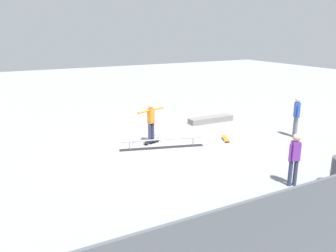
% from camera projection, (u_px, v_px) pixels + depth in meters
% --- Properties ---
extents(ground_plane, '(60.00, 60.00, 0.00)m').
position_uv_depth(ground_plane, '(167.00, 146.00, 13.46)').
color(ground_plane, gray).
extents(grind_rail, '(3.20, 1.17, 0.36)m').
position_uv_depth(grind_rail, '(162.00, 144.00, 13.16)').
color(grind_rail, black).
rests_on(grind_rail, ground_plane).
extents(skate_ledge, '(2.34, 0.58, 0.27)m').
position_uv_depth(skate_ledge, '(211.00, 119.00, 16.85)').
color(skate_ledge, gray).
rests_on(skate_ledge, ground_plane).
extents(skater_main, '(1.30, 0.49, 1.66)m').
position_uv_depth(skater_main, '(151.00, 120.00, 13.50)').
color(skater_main, '#2D3351').
rests_on(skater_main, ground_plane).
extents(skateboard_main, '(0.82, 0.40, 0.09)m').
position_uv_depth(skateboard_main, '(152.00, 141.00, 13.72)').
color(skateboard_main, black).
rests_on(skateboard_main, ground_plane).
extents(bystander_blue_shirt, '(0.29, 0.37, 1.73)m').
position_uv_depth(bystander_blue_shirt, '(296.00, 115.00, 14.29)').
color(bystander_blue_shirt, slate).
rests_on(bystander_blue_shirt, ground_plane).
extents(bystander_purple_shirt, '(0.36, 0.24, 1.58)m').
position_uv_depth(bystander_purple_shirt, '(294.00, 157.00, 9.77)').
color(bystander_purple_shirt, '#2D3351').
rests_on(bystander_purple_shirt, ground_plane).
extents(loose_skateboard_orange, '(0.51, 0.81, 0.09)m').
position_uv_depth(loose_skateboard_orange, '(225.00, 138.00, 14.11)').
color(loose_skateboard_orange, orange).
rests_on(loose_skateboard_orange, ground_plane).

